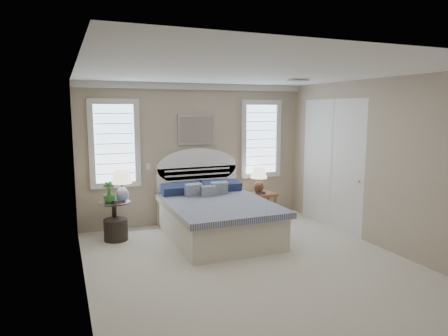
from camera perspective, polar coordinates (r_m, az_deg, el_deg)
floor at (r=5.89m, az=4.03°, el=-13.67°), size 4.50×5.00×0.01m
ceiling at (r=5.48m, az=4.33°, el=13.47°), size 4.50×5.00×0.01m
wall_back at (r=7.83m, az=-3.99°, el=2.05°), size 4.50×0.02×2.70m
wall_left at (r=4.97m, az=-19.77°, el=-2.10°), size 0.02×5.00×2.70m
wall_right at (r=6.83m, az=21.34°, el=0.56°), size 0.02×5.00×2.70m
crown_molding at (r=7.76m, az=-3.99°, el=11.54°), size 4.50×0.08×0.12m
hvac_vent at (r=6.77m, az=10.54°, el=12.22°), size 0.30×0.20×0.02m
switch_plate at (r=7.60m, az=-10.75°, el=0.21°), size 0.08×0.01×0.12m
window_left at (r=7.45m, az=-15.37°, el=3.38°), size 0.90×0.06×1.60m
window_right at (r=8.33m, az=5.24°, el=4.15°), size 0.90×0.06×1.60m
painting at (r=7.75m, az=-3.93°, el=5.48°), size 0.74×0.04×0.58m
closet_door at (r=7.74m, az=15.07°, el=0.59°), size 0.02×1.80×2.40m
bed at (r=7.04m, az=-1.22°, el=-6.65°), size 1.72×2.28×1.47m
side_table_left at (r=7.22m, az=-15.37°, el=-6.57°), size 0.56×0.56×0.63m
nightstand_right at (r=8.18m, az=5.57°, el=-4.55°), size 0.50×0.40×0.53m
floor_pot at (r=7.11m, az=-15.19°, el=-8.49°), size 0.45×0.45×0.36m
lamp_left at (r=7.06m, az=-14.37°, el=-1.95°), size 0.43×0.43×0.57m
lamp_right at (r=8.04m, az=5.00°, el=-1.31°), size 0.44×0.44×0.55m
potted_plant at (r=7.02m, az=-16.09°, el=-3.40°), size 0.26×0.26×0.37m
books_left at (r=7.05m, az=-14.83°, el=-4.64°), size 0.23×0.19×0.05m
books_right at (r=8.08m, az=5.26°, el=-3.40°), size 0.20×0.16×0.07m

